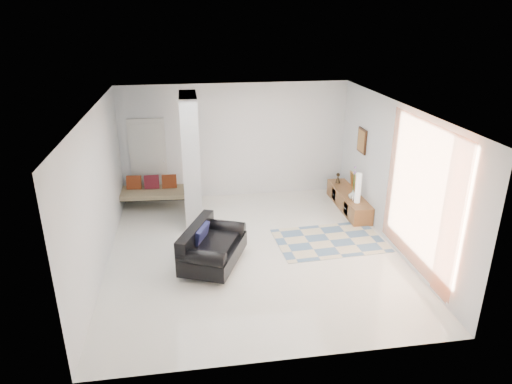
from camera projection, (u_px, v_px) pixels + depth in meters
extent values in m
plane|color=beige|center=(253.00, 251.00, 8.88)|extent=(6.00, 6.00, 0.00)
plane|color=white|center=(253.00, 108.00, 7.84)|extent=(6.00, 6.00, 0.00)
plane|color=silver|center=(235.00, 141.00, 11.11)|extent=(6.00, 0.00, 6.00)
plane|color=silver|center=(289.00, 269.00, 5.60)|extent=(6.00, 0.00, 6.00)
plane|color=silver|center=(98.00, 193.00, 7.97)|extent=(0.00, 6.00, 6.00)
plane|color=silver|center=(395.00, 176.00, 8.75)|extent=(0.00, 6.00, 6.00)
cube|color=#B4B8BB|center=(191.00, 161.00, 9.67)|extent=(0.35, 1.20, 2.80)
cube|color=silver|center=(149.00, 161.00, 10.92)|extent=(0.85, 0.06, 2.04)
plane|color=#F3743F|center=(420.00, 197.00, 7.66)|extent=(0.00, 2.55, 2.55)
cube|color=#3A1F0F|center=(362.00, 141.00, 10.21)|extent=(0.04, 0.45, 0.55)
cube|color=brown|center=(349.00, 201.00, 10.72)|extent=(0.45, 1.98, 0.40)
cube|color=#3A1F0F|center=(346.00, 209.00, 10.29)|extent=(0.02, 0.26, 0.28)
cube|color=#3A1F0F|center=(334.00, 194.00, 11.10)|extent=(0.02, 0.26, 0.28)
cube|color=#F6AF48|center=(353.00, 180.00, 10.85)|extent=(0.09, 0.32, 0.40)
cube|color=silver|center=(352.00, 198.00, 10.21)|extent=(0.04, 0.10, 0.12)
cylinder|color=silver|center=(184.00, 277.00, 7.92)|extent=(0.05, 0.05, 0.10)
cylinder|color=silver|center=(208.00, 245.00, 9.01)|extent=(0.05, 0.05, 0.10)
cylinder|color=silver|center=(221.00, 282.00, 7.77)|extent=(0.05, 0.05, 0.10)
cylinder|color=silver|center=(241.00, 249.00, 8.86)|extent=(0.05, 0.05, 0.10)
cube|color=black|center=(214.00, 253.00, 8.32)|extent=(1.36, 1.67, 0.30)
cube|color=black|center=(196.00, 235.00, 8.27)|extent=(0.75, 1.41, 0.36)
cylinder|color=black|center=(201.00, 258.00, 7.69)|extent=(0.87, 0.58, 0.28)
cylinder|color=black|center=(224.00, 227.00, 8.78)|extent=(0.87, 0.58, 0.28)
cube|color=black|center=(202.00, 234.00, 8.24)|extent=(0.34, 0.54, 0.31)
cylinder|color=black|center=(118.00, 207.00, 10.38)|extent=(0.04, 0.04, 0.40)
cylinder|color=black|center=(196.00, 205.00, 10.52)|extent=(0.04, 0.04, 0.40)
cylinder|color=black|center=(124.00, 195.00, 11.05)|extent=(0.04, 0.04, 0.40)
cylinder|color=black|center=(197.00, 193.00, 11.19)|extent=(0.04, 0.04, 0.40)
cube|color=#BBB189|center=(158.00, 193.00, 10.72)|extent=(1.82, 0.87, 0.12)
cube|color=maroon|center=(134.00, 182.00, 10.73)|extent=(0.35, 0.19, 0.33)
cube|color=maroon|center=(152.00, 182.00, 10.76)|extent=(0.35, 0.19, 0.33)
cube|color=maroon|center=(169.00, 181.00, 10.80)|extent=(0.35, 0.19, 0.33)
cube|color=beige|center=(330.00, 240.00, 9.29)|extent=(2.23, 1.55, 0.01)
cylinder|color=white|center=(358.00, 188.00, 10.01)|extent=(0.12, 0.12, 0.68)
imported|color=silver|center=(353.00, 195.00, 10.27)|extent=(0.20, 0.20, 0.21)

